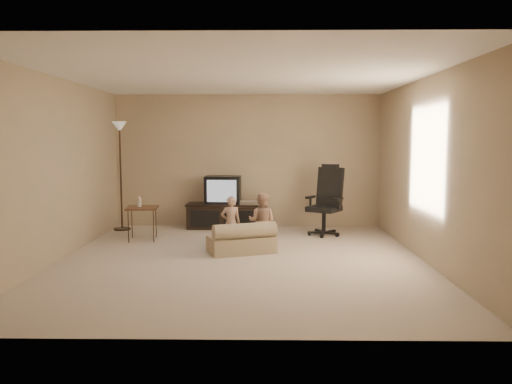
# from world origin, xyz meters

# --- Properties ---
(floor) EXTENTS (5.50, 5.50, 0.00)m
(floor) POSITION_xyz_m (0.00, 0.00, 0.00)
(floor) COLOR #BFAC98
(floor) RESTS_ON ground
(room_shell) EXTENTS (5.50, 5.50, 5.50)m
(room_shell) POSITION_xyz_m (0.00, 0.00, 1.52)
(room_shell) COLOR white
(room_shell) RESTS_ON floor
(tv_stand) EXTENTS (1.38, 0.54, 0.98)m
(tv_stand) POSITION_xyz_m (-0.44, 2.49, 0.41)
(tv_stand) COLOR black
(tv_stand) RESTS_ON floor
(office_chair) EXTENTS (0.78, 0.79, 1.23)m
(office_chair) POSITION_xyz_m (1.39, 1.87, 0.44)
(office_chair) COLOR black
(office_chair) RESTS_ON floor
(side_table) EXTENTS (0.55, 0.55, 0.75)m
(side_table) POSITION_xyz_m (-1.70, 1.36, 0.54)
(side_table) COLOR brown
(side_table) RESTS_ON floor
(floor_lamp) EXTENTS (0.31, 0.31, 1.98)m
(floor_lamp) POSITION_xyz_m (-2.30, 2.30, 1.44)
(floor_lamp) COLOR black
(floor_lamp) RESTS_ON floor
(child_sofa) EXTENTS (1.06, 0.82, 0.46)m
(child_sofa) POSITION_xyz_m (-0.00, 0.43, 0.19)
(child_sofa) COLOR tan
(child_sofa) RESTS_ON floor
(toddler_left) EXTENTS (0.34, 0.28, 0.82)m
(toddler_left) POSITION_xyz_m (-0.18, 0.62, 0.41)
(toddler_left) COLOR tan
(toddler_left) RESTS_ON floor
(toddler_right) EXTENTS (0.46, 0.32, 0.86)m
(toddler_right) POSITION_xyz_m (0.28, 0.68, 0.43)
(toddler_right) COLOR tan
(toddler_right) RESTS_ON floor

